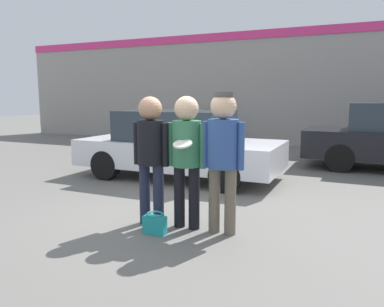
{
  "coord_description": "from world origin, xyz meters",
  "views": [
    {
      "loc": [
        2.47,
        -4.73,
        1.78
      ],
      "look_at": [
        0.38,
        -0.07,
        1.01
      ],
      "focal_mm": 35.0,
      "sensor_mm": 36.0,
      "label": 1
    }
  ],
  "objects": [
    {
      "name": "person_right",
      "position": [
        0.9,
        -0.25,
        1.13
      ],
      "size": [
        0.57,
        0.4,
        1.84
      ],
      "color": "#665B4C",
      "rests_on": "ground"
    },
    {
      "name": "storefront_building",
      "position": [
        0.0,
        9.23,
        2.13
      ],
      "size": [
        24.0,
        0.22,
        4.19
      ],
      "color": "gray",
      "rests_on": "ground"
    },
    {
      "name": "ground_plane",
      "position": [
        0.0,
        0.0,
        0.0
      ],
      "size": [
        56.0,
        56.0,
        0.0
      ],
      "primitive_type": "plane",
      "color": "#66635E"
    },
    {
      "name": "person_middle_with_frisbee",
      "position": [
        0.38,
        -0.25,
        1.09
      ],
      "size": [
        0.56,
        0.58,
        1.79
      ],
      "color": "black",
      "rests_on": "ground"
    },
    {
      "name": "handbag",
      "position": [
        0.1,
        -0.65,
        0.13
      ],
      "size": [
        0.3,
        0.23,
        0.28
      ],
      "color": "teal",
      "rests_on": "ground"
    },
    {
      "name": "parked_car_near",
      "position": [
        -1.16,
        2.64,
        0.74
      ],
      "size": [
        4.43,
        1.94,
        1.48
      ],
      "color": "silver",
      "rests_on": "ground"
    },
    {
      "name": "shrub",
      "position": [
        -2.85,
        8.41,
        0.63
      ],
      "size": [
        1.26,
        1.26,
        1.26
      ],
      "color": "#285B2D",
      "rests_on": "ground"
    },
    {
      "name": "person_left",
      "position": [
        -0.13,
        -0.32,
        1.08
      ],
      "size": [
        0.54,
        0.37,
        1.79
      ],
      "color": "#1E2338",
      "rests_on": "ground"
    }
  ]
}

